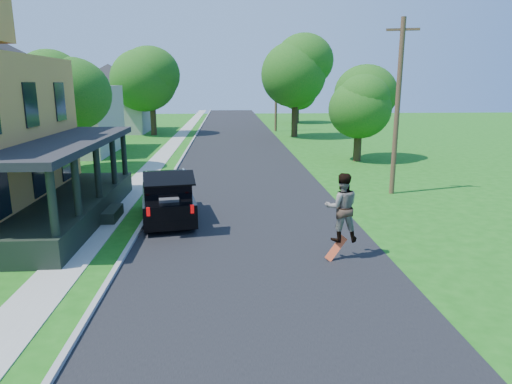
{
  "coord_description": "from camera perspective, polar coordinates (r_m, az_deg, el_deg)",
  "views": [
    {
      "loc": [
        -0.85,
        -11.34,
        5.16
      ],
      "look_at": [
        0.05,
        3.0,
        1.73
      ],
      "focal_mm": 32.0,
      "sensor_mm": 36.0,
      "label": 1
    }
  ],
  "objects": [
    {
      "name": "utility_pole_near",
      "position": [
        22.34,
        17.27,
        10.23
      ],
      "size": [
        1.43,
        0.46,
        8.03
      ],
      "rotation": [
        0.0,
        0.0,
        -0.25
      ],
      "color": "#4F3924",
      "rests_on": "ground"
    },
    {
      "name": "ground",
      "position": [
        12.48,
        0.65,
        -10.98
      ],
      "size": [
        140.0,
        140.0,
        0.0
      ],
      "primitive_type": "plane",
      "color": "#175A12",
      "rests_on": "ground"
    },
    {
      "name": "curb",
      "position": [
        31.92,
        -9.31,
        3.94
      ],
      "size": [
        0.15,
        120.0,
        0.12
      ],
      "primitive_type": "cube",
      "color": "gray",
      "rests_on": "ground"
    },
    {
      "name": "skateboard",
      "position": [
        13.93,
        9.97,
        -7.05
      ],
      "size": [
        0.72,
        0.38,
        0.74
      ],
      "rotation": [
        0.0,
        0.0,
        -0.4
      ],
      "color": "red",
      "rests_on": "ground"
    },
    {
      "name": "neighbor_house_far",
      "position": [
        52.88,
        -17.81,
        11.75
      ],
      "size": [
        12.78,
        12.78,
        8.3
      ],
      "color": "#AAA797",
      "rests_on": "ground"
    },
    {
      "name": "utility_pole_far",
      "position": [
        50.81,
        2.52,
        12.7
      ],
      "size": [
        1.67,
        0.42,
        8.77
      ],
      "rotation": [
        0.0,
        0.0,
        0.18
      ],
      "color": "#4F3924",
      "rests_on": "ground"
    },
    {
      "name": "sidewalk",
      "position": [
        32.11,
        -12.07,
        3.88
      ],
      "size": [
        1.3,
        120.0,
        0.03
      ],
      "primitive_type": "cube",
      "color": "gray",
      "rests_on": "ground"
    },
    {
      "name": "neighbor_house_mid",
      "position": [
        37.55,
        -23.72,
        10.84
      ],
      "size": [
        12.78,
        12.78,
        8.3
      ],
      "color": "#AAA797",
      "rests_on": "ground"
    },
    {
      "name": "tree_left_mid",
      "position": [
        30.22,
        -22.82,
        12.13
      ],
      "size": [
        5.37,
        5.09,
        7.54
      ],
      "rotation": [
        0.0,
        0.0,
        0.14
      ],
      "color": "black",
      "rests_on": "ground"
    },
    {
      "name": "street",
      "position": [
        31.77,
        -2.01,
        4.07
      ],
      "size": [
        8.0,
        120.0,
        0.02
      ],
      "primitive_type": "cube",
      "color": "black",
      "rests_on": "ground"
    },
    {
      "name": "tree_left_far",
      "position": [
        48.1,
        -13.03,
        13.9
      ],
      "size": [
        7.85,
        7.65,
        9.28
      ],
      "rotation": [
        0.0,
        0.0,
        0.3
      ],
      "color": "black",
      "rests_on": "ground"
    },
    {
      "name": "front_walk",
      "position": [
        20.05,
        -29.04,
        -3.22
      ],
      "size": [
        6.5,
        1.2,
        0.03
      ],
      "primitive_type": "cube",
      "color": "gray",
      "rests_on": "ground"
    },
    {
      "name": "tree_right_mid",
      "position": [
        45.75,
        4.92,
        15.57
      ],
      "size": [
        6.18,
        5.99,
        10.16
      ],
      "rotation": [
        0.0,
        0.0,
        0.02
      ],
      "color": "black",
      "rests_on": "ground"
    },
    {
      "name": "tree_right_near",
      "position": [
        31.52,
        12.78,
        11.36
      ],
      "size": [
        4.79,
        4.47,
        6.41
      ],
      "rotation": [
        0.0,
        0.0,
        0.13
      ],
      "color": "black",
      "rests_on": "ground"
    },
    {
      "name": "tree_right_far",
      "position": [
        61.94,
        5.18,
        12.8
      ],
      "size": [
        6.36,
        6.08,
        7.12
      ],
      "rotation": [
        0.0,
        0.0,
        0.43
      ],
      "color": "black",
      "rests_on": "ground"
    },
    {
      "name": "skateboarder",
      "position": [
        13.74,
        10.66,
        -1.88
      ],
      "size": [
        1.04,
        0.83,
        2.07
      ],
      "rotation": [
        0.0,
        0.0,
        3.1
      ],
      "color": "black",
      "rests_on": "ground"
    },
    {
      "name": "black_suv",
      "position": [
        17.92,
        -11.02,
        -0.73
      ],
      "size": [
        2.57,
        5.03,
        2.24
      ],
      "rotation": [
        0.0,
        0.0,
        0.17
      ],
      "color": "black",
      "rests_on": "ground"
    }
  ]
}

